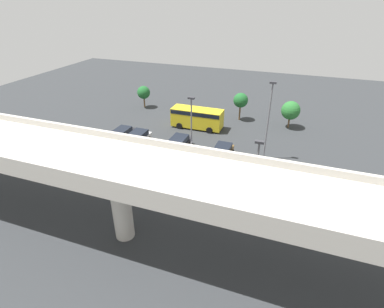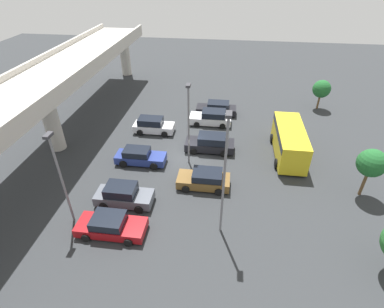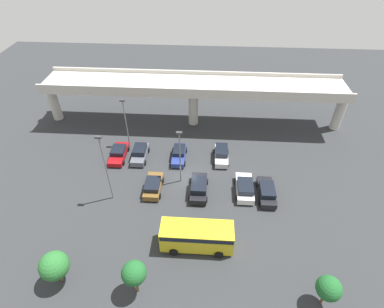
{
  "view_description": "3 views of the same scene",
  "coord_description": "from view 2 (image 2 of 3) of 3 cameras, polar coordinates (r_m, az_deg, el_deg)",
  "views": [
    {
      "loc": [
        -11.28,
        28.2,
        17.37
      ],
      "look_at": [
        -1.35,
        0.94,
        1.58
      ],
      "focal_mm": 28.0,
      "sensor_mm": 36.0,
      "label": 1
    },
    {
      "loc": [
        -23.36,
        -3.59,
        16.26
      ],
      "look_at": [
        -1.37,
        -0.7,
        1.36
      ],
      "focal_mm": 28.0,
      "sensor_mm": 36.0,
      "label": 2
    },
    {
      "loc": [
        2.33,
        -27.33,
        27.04
      ],
      "look_at": [
        0.43,
        2.82,
        1.9
      ],
      "focal_mm": 28.0,
      "sensor_mm": 36.0,
      "label": 3
    }
  ],
  "objects": [
    {
      "name": "parked_car_4",
      "position": [
        29.37,
        3.5,
        2.06
      ],
      "size": [
        2.21,
        4.76,
        1.7
      ],
      "rotation": [
        0.0,
        0.0,
        1.57
      ],
      "color": "black",
      "rests_on": "ground_plane"
    },
    {
      "name": "parked_car_0",
      "position": [
        21.97,
        -15.22,
        -12.97
      ],
      "size": [
        2.22,
        4.78,
        1.42
      ],
      "rotation": [
        0.0,
        0.0,
        -1.57
      ],
      "color": "maroon",
      "rests_on": "ground_plane"
    },
    {
      "name": "ground_plane",
      "position": [
        28.69,
        -1.02,
        -0.64
      ],
      "size": [
        95.35,
        95.35,
        0.0
      ],
      "primitive_type": "plane",
      "color": "#2D3033"
    },
    {
      "name": "lamp_post_mid_lot",
      "position": [
        21.42,
        -23.88,
        -3.38
      ],
      "size": [
        0.7,
        0.35,
        7.28
      ],
      "color": "slate",
      "rests_on": "ground_plane"
    },
    {
      "name": "tree_front_centre",
      "position": [
        26.37,
        31.03,
        -1.53
      ],
      "size": [
        2.18,
        2.18,
        4.19
      ],
      "color": "brown",
      "rests_on": "ground_plane"
    },
    {
      "name": "parked_car_3",
      "position": [
        27.97,
        -9.92,
        -0.47
      ],
      "size": [
        1.97,
        4.59,
        1.48
      ],
      "rotation": [
        0.0,
        0.0,
        -1.57
      ],
      "color": "navy",
      "rests_on": "ground_plane"
    },
    {
      "name": "shuttle_bus",
      "position": [
        29.6,
        18.1,
        2.56
      ],
      "size": [
        7.26,
        2.78,
        2.83
      ],
      "color": "gold",
      "rests_on": "ground_plane"
    },
    {
      "name": "lamp_post_by_overpass",
      "position": [
        18.36,
        6.24,
        -3.1
      ],
      "size": [
        0.7,
        0.35,
        9.14
      ],
      "color": "slate",
      "rests_on": "ground_plane"
    },
    {
      "name": "lamp_post_near_aisle",
      "position": [
        25.65,
        -0.66,
        6.59
      ],
      "size": [
        0.7,
        0.35,
        7.63
      ],
      "color": "slate",
      "rests_on": "ground_plane"
    },
    {
      "name": "parked_car_2",
      "position": [
        24.86,
        2.39,
        -4.84
      ],
      "size": [
        2.17,
        4.34,
        1.5
      ],
      "rotation": [
        0.0,
        0.0,
        1.57
      ],
      "color": "brown",
      "rests_on": "ground_plane"
    },
    {
      "name": "parked_car_6",
      "position": [
        34.24,
        3.7,
        6.93
      ],
      "size": [
        2.24,
        4.66,
        1.63
      ],
      "rotation": [
        0.0,
        0.0,
        1.57
      ],
      "color": "silver",
      "rests_on": "ground_plane"
    },
    {
      "name": "parked_car_1",
      "position": [
        23.86,
        -12.93,
        -7.64
      ],
      "size": [
        2.08,
        4.42,
        1.66
      ],
      "rotation": [
        0.0,
        0.0,
        -1.57
      ],
      "color": "#515660",
      "rests_on": "ground_plane"
    },
    {
      "name": "parked_car_7",
      "position": [
        36.54,
        4.74,
        8.64
      ],
      "size": [
        2.1,
        4.75,
        1.55
      ],
      "rotation": [
        0.0,
        0.0,
        1.57
      ],
      "color": "black",
      "rests_on": "ground_plane"
    },
    {
      "name": "parked_car_5",
      "position": [
        32.74,
        -7.46,
        5.4
      ],
      "size": [
        2.02,
        4.33,
        1.67
      ],
      "rotation": [
        0.0,
        0.0,
        -1.57
      ],
      "color": "silver",
      "rests_on": "ground_plane"
    },
    {
      "name": "highway_overpass",
      "position": [
        30.39,
        -26.66,
        10.84
      ],
      "size": [
        46.0,
        6.17,
        7.57
      ],
      "color": "#BCB7AD",
      "rests_on": "ground_plane"
    },
    {
      "name": "tree_front_right",
      "position": [
        40.35,
        23.46,
        11.28
      ],
      "size": [
        2.13,
        2.13,
        3.66
      ],
      "color": "brown",
      "rests_on": "ground_plane"
    }
  ]
}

